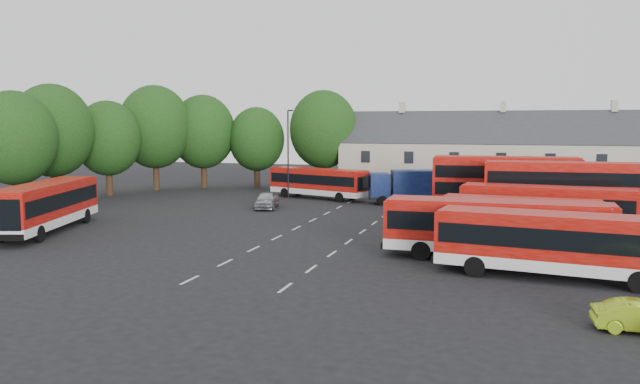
{
  "coord_description": "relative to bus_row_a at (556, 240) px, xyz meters",
  "views": [
    {
      "loc": [
        14.89,
        -40.77,
        7.67
      ],
      "look_at": [
        0.41,
        6.61,
        2.2
      ],
      "focal_mm": 35.0,
      "sensor_mm": 36.0,
      "label": 1
    }
  ],
  "objects": [
    {
      "name": "bus_row_b",
      "position": [
        -3.12,
        3.62,
        0.07
      ],
      "size": [
        11.98,
        2.89,
        3.38
      ],
      "rotation": [
        0.0,
        0.0,
        0.01
      ],
      "color": "silver",
      "rests_on": "ground"
    },
    {
      "name": "bus_row_d",
      "position": [
        -1.56,
        10.09,
        -0.26
      ],
      "size": [
        10.2,
        3.25,
        2.83
      ],
      "rotation": [
        0.0,
        0.0,
        -0.1
      ],
      "color": "silver",
      "rests_on": "ground"
    },
    {
      "name": "terrace_houses",
      "position": [
        -3.19,
        38.52,
        1.9
      ],
      "size": [
        35.7,
        7.13,
        10.06
      ],
      "color": "beige",
      "rests_on": "ground"
    },
    {
      "name": "bus_dd_south",
      "position": [
        1.6,
        18.6,
        0.74
      ],
      "size": [
        11.61,
        2.91,
        4.74
      ],
      "rotation": [
        0.0,
        0.0,
        0.02
      ],
      "color": "silver",
      "rests_on": "ground"
    },
    {
      "name": "bus_row_a",
      "position": [
        0.0,
        0.0,
        0.0
      ],
      "size": [
        11.8,
        4.12,
        3.27
      ],
      "rotation": [
        0.0,
        0.0,
        -0.13
      ],
      "color": "silver",
      "rests_on": "ground"
    },
    {
      "name": "treeline",
      "position": [
        -37.93,
        27.89,
        4.72
      ],
      "size": [
        29.92,
        32.59,
        12.01
      ],
      "color": "black",
      "rests_on": "ground"
    },
    {
      "name": "lane_markings",
      "position": [
        -14.69,
        10.52,
        -1.96
      ],
      "size": [
        5.15,
        33.8,
        0.01
      ],
      "color": "beige",
      "rests_on": "ground"
    },
    {
      "name": "ground",
      "position": [
        -17.19,
        8.52,
        -1.96
      ],
      "size": [
        140.0,
        140.0,
        0.0
      ],
      "primitive_type": "plane",
      "color": "black",
      "rests_on": "ground"
    },
    {
      "name": "bus_row_e",
      "position": [
        0.21,
        13.71,
        0.01
      ],
      "size": [
        11.85,
        4.03,
        3.28
      ],
      "rotation": [
        0.0,
        0.0,
        -0.12
      ],
      "color": "silver",
      "rests_on": "ground"
    },
    {
      "name": "silver_car",
      "position": [
        -23.26,
        19.86,
        -1.19
      ],
      "size": [
        2.75,
        4.8,
        1.54
      ],
      "primitive_type": "imported",
      "rotation": [
        0.0,
        0.0,
        0.22
      ],
      "color": "#A9ABB0",
      "rests_on": "ground"
    },
    {
      "name": "bus_west",
      "position": [
        -33.61,
        3.84,
        0.13
      ],
      "size": [
        6.15,
        12.58,
        3.48
      ],
      "rotation": [
        0.0,
        0.0,
        1.86
      ],
      "color": "silver",
      "rests_on": "ground"
    },
    {
      "name": "bus_dd_north",
      "position": [
        -2.65,
        22.32,
        0.82
      ],
      "size": [
        12.08,
        3.46,
        4.89
      ],
      "rotation": [
        0.0,
        0.0,
        0.06
      ],
      "color": "silver",
      "rests_on": "ground"
    },
    {
      "name": "box_truck",
      "position": [
        -11.42,
        26.76,
        -0.15
      ],
      "size": [
        7.71,
        4.46,
        3.22
      ],
      "rotation": [
        0.0,
        0.0,
        0.31
      ],
      "color": "black",
      "rests_on": "ground"
    },
    {
      "name": "lamppost",
      "position": [
        -24.15,
        28.07,
        2.87
      ],
      "size": [
        0.63,
        0.33,
        9.06
      ],
      "rotation": [
        0.0,
        0.0,
        0.21
      ],
      "color": "black",
      "rests_on": "ground"
    },
    {
      "name": "bus_north",
      "position": [
        -20.98,
        28.24,
        -0.12
      ],
      "size": [
        11.07,
        6.01,
        3.08
      ],
      "rotation": [
        0.0,
        0.0,
        -0.35
      ],
      "color": "silver",
      "rests_on": "ground"
    },
    {
      "name": "bus_row_c",
      "position": [
        -1.77,
        6.2,
        -0.11
      ],
      "size": [
        10.96,
        2.72,
        3.09
      ],
      "rotation": [
        0.0,
        0.0,
        -0.02
      ],
      "color": "silver",
      "rests_on": "ground"
    }
  ]
}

